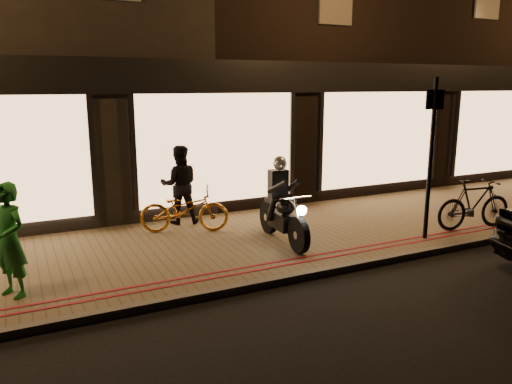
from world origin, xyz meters
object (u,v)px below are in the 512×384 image
motorcycle (282,209)px  sign_post (431,151)px  person_green (9,240)px  bicycle_gold (184,209)px

motorcycle → sign_post: sign_post is taller
motorcycle → person_green: (-4.51, -0.50, 0.18)m
bicycle_gold → person_green: bearing=142.7°
sign_post → bicycle_gold: sign_post is taller
sign_post → bicycle_gold: size_ratio=1.74×
sign_post → person_green: (-7.06, 0.52, -0.88)m
motorcycle → bicycle_gold: 2.01m
motorcycle → person_green: person_green is taller
motorcycle → sign_post: size_ratio=0.65×
motorcycle → bicycle_gold: motorcycle is taller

